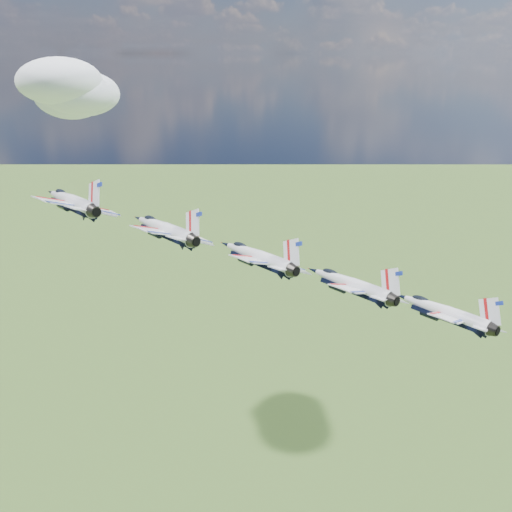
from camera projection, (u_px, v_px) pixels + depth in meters
cloud_far at (81, 91)px, 261.69m from camera, size 54.73×43.00×21.50m
jet_0 at (70, 201)px, 73.65m from camera, size 12.23×15.95×7.74m
jet_1 at (163, 228)px, 73.55m from camera, size 12.23×15.95×7.74m
jet_2 at (256, 256)px, 73.46m from camera, size 12.23×15.95×7.74m
jet_3 at (349, 284)px, 73.36m from camera, size 12.23×15.95×7.74m
jet_4 at (442, 311)px, 73.26m from camera, size 12.23×15.95×7.74m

